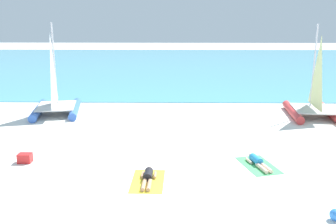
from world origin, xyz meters
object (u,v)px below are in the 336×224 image
(towel_right, at_px, (258,165))
(sunbather_left, at_px, (148,177))
(sunbather_right, at_px, (258,162))
(sailboat_blue, at_px, (56,101))
(towel_left, at_px, (148,181))
(beach_ball, at_px, (336,215))
(sailboat_red, at_px, (313,103))
(cooler_box, at_px, (25,158))

(towel_right, bearing_deg, sunbather_left, -161.19)
(towel_right, distance_m, sunbather_right, 0.14)
(sailboat_blue, distance_m, towel_left, 10.81)
(sunbather_left, bearing_deg, towel_right, 20.12)
(sunbather_right, bearing_deg, beach_ball, -86.50)
(sailboat_red, relative_size, sunbather_left, 3.25)
(sailboat_red, bearing_deg, sunbather_right, -117.28)
(cooler_box, bearing_deg, beach_ball, -21.55)
(sunbather_left, height_order, towel_right, sunbather_left)
(sunbather_right, xyz_separation_m, cooler_box, (-8.91, 0.09, 0.05))
(sailboat_blue, bearing_deg, sailboat_red, -11.84)
(sunbather_right, distance_m, beach_ball, 4.15)
(sailboat_blue, xyz_separation_m, beach_ball, (11.26, -11.43, -0.60))
(sailboat_red, height_order, sunbather_right, sailboat_red)
(sailboat_red, height_order, beach_ball, sailboat_red)
(towel_left, relative_size, beach_ball, 5.71)
(sunbather_right, relative_size, beach_ball, 4.66)
(sunbather_right, bearing_deg, towel_left, -174.06)
(sunbather_right, distance_m, cooler_box, 8.91)
(beach_ball, distance_m, cooler_box, 10.97)
(sunbather_left, bearing_deg, beach_ball, -23.61)
(towel_left, relative_size, cooler_box, 3.80)
(sailboat_blue, xyz_separation_m, sunbather_left, (5.91, -8.95, -0.64))
(sunbather_right, height_order, cooler_box, cooler_box)
(sailboat_red, distance_m, sunbather_right, 8.48)
(sunbather_right, bearing_deg, sailboat_blue, 128.51)
(towel_right, height_order, beach_ball, beach_ball)
(sunbather_left, bearing_deg, cooler_box, 163.68)
(sunbather_left, bearing_deg, sunbather_right, 21.01)
(sailboat_red, height_order, sunbather_left, sailboat_red)
(cooler_box, bearing_deg, towel_left, -18.36)
(towel_left, height_order, cooler_box, cooler_box)
(towel_right, distance_m, beach_ball, 4.08)
(towel_left, distance_m, sunbather_left, 0.14)
(towel_left, distance_m, cooler_box, 5.11)
(sailboat_red, distance_m, sailboat_blue, 14.55)
(towel_right, height_order, cooler_box, cooler_box)
(towel_left, xyz_separation_m, sunbather_right, (4.07, 1.52, 0.13))
(cooler_box, bearing_deg, sailboat_red, 27.52)
(sunbather_left, relative_size, beach_ball, 4.69)
(towel_right, xyz_separation_m, cooler_box, (-8.93, 0.15, 0.17))
(sailboat_red, xyz_separation_m, beach_ball, (-3.28, -11.05, -0.59))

